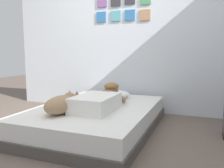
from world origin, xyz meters
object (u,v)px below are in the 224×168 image
object	(u,v)px
bed	(96,118)
cell_phone	(99,114)
dog	(62,104)
person_lying	(101,99)
coffee_cup	(121,98)
pillow	(113,94)

from	to	relation	value
bed	cell_phone	xyz separation A→B (m)	(0.20, -0.35, 0.15)
bed	dog	bearing A→B (deg)	-116.68
dog	cell_phone	world-z (taller)	dog
person_lying	cell_phone	bearing A→B (deg)	-69.21
person_lying	coffee_cup	size ratio (longest dim) A/B	7.36
bed	coffee_cup	bearing A→B (deg)	65.00
dog	cell_phone	xyz separation A→B (m)	(0.42, 0.08, -0.10)
person_lying	pillow	bearing A→B (deg)	98.30
cell_phone	person_lying	bearing A→B (deg)	110.79
pillow	bed	bearing A→B (deg)	-89.12
pillow	person_lying	xyz separation A→B (m)	(0.10, -0.70, 0.05)
bed	cell_phone	size ratio (longest dim) A/B	14.22
person_lying	coffee_cup	distance (m)	0.49
person_lying	cell_phone	size ratio (longest dim) A/B	6.57
dog	coffee_cup	bearing A→B (deg)	64.14
bed	dog	world-z (taller)	dog
bed	person_lying	bearing A→B (deg)	-34.98
bed	pillow	distance (m)	0.67
bed	cell_phone	distance (m)	0.43
pillow	cell_phone	size ratio (longest dim) A/B	3.71
pillow	dog	world-z (taller)	dog
bed	dog	size ratio (longest dim) A/B	3.46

